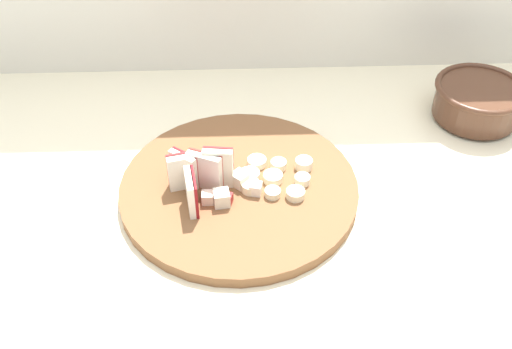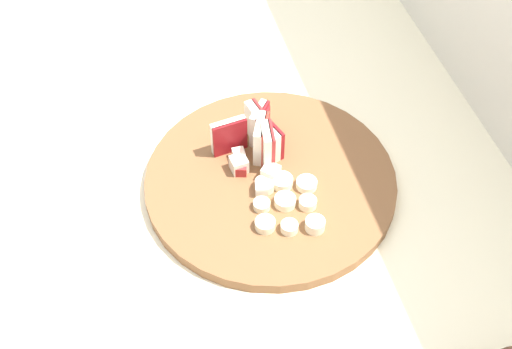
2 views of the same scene
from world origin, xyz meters
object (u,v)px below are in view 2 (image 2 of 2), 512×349
Objects in this scene: cutting_board at (270,182)px; apple_dice_pile at (252,170)px; apple_wedge_fan at (258,134)px; banana_slice_rows at (287,202)px.

apple_dice_pile is at bearing -116.39° from cutting_board.
banana_slice_rows is (0.11, 0.01, -0.02)m from apple_wedge_fan.
apple_dice_pile is at bearing -25.02° from apple_wedge_fan.
cutting_board is 3.19× the size of banana_slice_rows.
banana_slice_rows is at bearing 8.88° from cutting_board.
cutting_board is 0.07m from apple_wedge_fan.
apple_dice_pile is (0.05, -0.02, -0.02)m from apple_wedge_fan.
apple_wedge_fan is (-0.06, -0.00, 0.04)m from cutting_board.
banana_slice_rows reaches higher than cutting_board.
cutting_board is 4.02× the size of apple_dice_pile.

